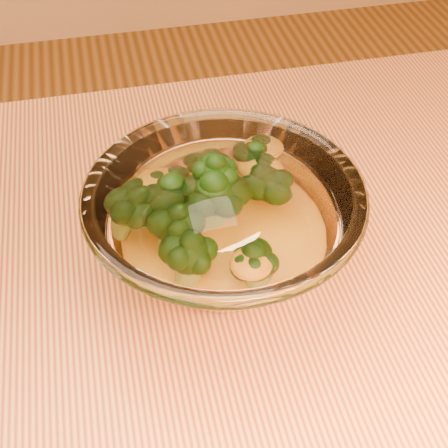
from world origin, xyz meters
name	(u,v)px	position (x,y,z in m)	size (l,w,h in m)	color
glass_bowl	(224,228)	(0.09, 0.10, 0.80)	(0.22, 0.22, 0.10)	white
cheese_sauce	(224,246)	(0.09, 0.10, 0.78)	(0.12, 0.12, 0.03)	orange
broccoli_heap	(207,207)	(0.07, 0.11, 0.81)	(0.16, 0.14, 0.08)	black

